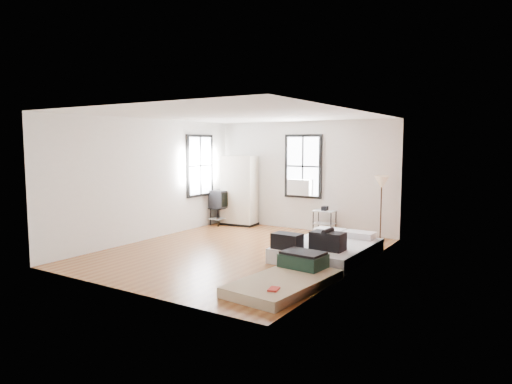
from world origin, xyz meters
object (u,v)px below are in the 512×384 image
Objects in this scene: mattress_main at (327,248)px; tv_stand at (221,200)px; wardrobe at (239,191)px; side_table at (325,215)px; floor_lamp at (382,186)px; mattress_bare at (289,277)px.

mattress_main is 2.24× the size of tv_stand.
mattress_main is 4.18m from wardrobe.
wardrobe reaches higher than side_table.
mattress_main is 2.41m from floor_lamp.
side_table is 0.46× the size of floor_lamp.
wardrobe reaches higher than tv_stand.
mattress_main is 4.40m from tv_stand.
wardrobe is at bearing 150.01° from mattress_main.
floor_lamp reaches higher than mattress_bare.
side_table reaches higher than mattress_bare.
mattress_bare is at bearing -36.61° from tv_stand.
wardrobe is (-3.72, 4.06, 0.82)m from mattress_bare.
floor_lamp is at bearing 92.36° from mattress_bare.
floor_lamp is 1.56× the size of tv_stand.
mattress_main is at bearing 101.10° from mattress_bare.
floor_lamp is at bearing -5.75° from wardrobe.
floor_lamp is at bearing -2.82° from side_table.
mattress_bare is at bearing -83.21° from mattress_main.
side_table is 1.63m from floor_lamp.
tv_stand is at bearing 155.74° from mattress_main.
tv_stand is (-4.36, -0.25, -0.59)m from floor_lamp.
side_table is 2.97m from tv_stand.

